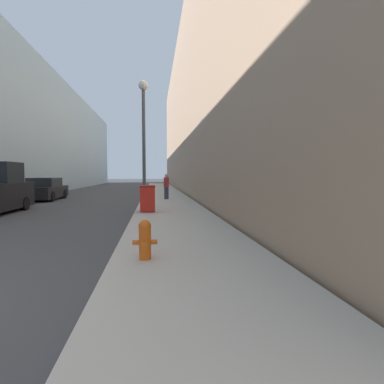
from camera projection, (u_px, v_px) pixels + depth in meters
The scene contains 7 objects.
sidewalk_right at pixel (165, 197), 21.34m from camera, with size 3.23×60.00×0.13m.
building_right_stone at pixel (240, 111), 29.74m from camera, with size 12.00×60.00×15.94m.
fire_hydrant at pixel (145, 239), 5.67m from camera, with size 0.47×0.35×0.75m.
trash_bin at pixel (148, 198), 12.80m from camera, with size 0.64×0.72×1.13m.
lamppost at pixel (144, 130), 14.90m from camera, with size 0.47×0.47×6.22m.
parked_sedan_near at pixel (45, 190), 19.98m from camera, with size 1.90×4.28×1.48m.
pedestrian_on_sidewalk at pixel (166, 187), 19.09m from camera, with size 0.32×0.21×1.61m.
Camera 1 is at (4.69, -3.35, 1.75)m, focal length 28.00 mm.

